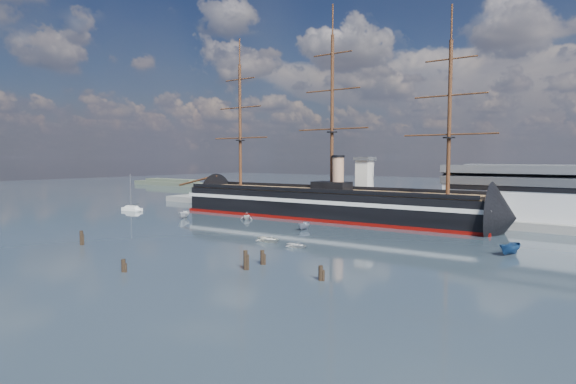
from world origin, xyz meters
The scene contains 17 objects.
ground centered at (0.00, 40.00, 0.00)m, with size 600.00×600.00×0.00m, color #22313B.
quay centered at (10.00, 76.00, 0.00)m, with size 180.00×18.00×2.00m, color slate.
quay_tower centered at (3.00, 73.00, 9.75)m, with size 5.00×5.00×15.00m.
shoreline centered at (-139.23, 135.00, 1.45)m, with size 120.00×10.00×4.00m.
warship centered at (-3.86, 60.00, 4.04)m, with size 113.26×20.67×53.94m.
sailboat centered at (-60.95, 38.45, 0.74)m, with size 7.52×3.17×11.66m.
motorboat_a centered at (-33.19, 35.99, 0.00)m, with size 6.31×2.31×2.52m, color silver.
motorboat_b centered at (9.43, 21.34, 0.00)m, with size 3.42×1.37×1.60m, color silver.
motorboat_c centered at (5.61, 38.91, 0.00)m, with size 5.32×1.95×2.13m, color gray.
motorboat_d centered at (-17.57, 44.55, 0.00)m, with size 6.14×2.66×2.25m, color silver.
motorboat_e centered at (17.35, 19.97, 0.00)m, with size 2.75×1.10×1.29m, color silver.
motorboat_f centered at (50.88, 36.65, 0.00)m, with size 6.48×2.38×2.59m, color navy.
piling_near_left centered at (-17.30, -3.15, 0.00)m, with size 0.64×0.64×3.48m, color black.
piling_near_mid centered at (8.42, -11.18, 0.00)m, with size 0.64×0.64×2.63m, color black.
piling_near_right centered at (21.81, 0.76, 0.00)m, with size 0.64×0.64×3.66m, color black.
piling_far_right centered at (34.32, 2.28, 0.00)m, with size 0.64×0.64×2.79m, color black.
piling_extra centered at (21.50, 5.05, 0.00)m, with size 0.64×0.64×2.99m, color black.
Camera 1 is at (70.04, -52.12, 16.89)m, focal length 30.00 mm.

